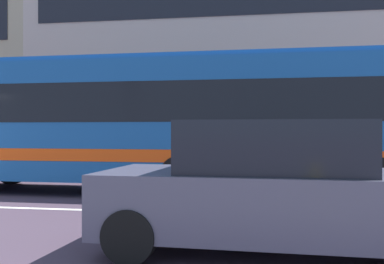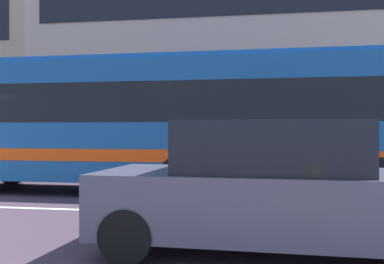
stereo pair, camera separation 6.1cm
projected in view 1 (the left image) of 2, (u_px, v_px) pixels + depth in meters
apartment_block_right at (237, 30)px, 23.26m from camera, size 18.24×8.19×12.93m
transit_bus at (163, 119)px, 11.47m from camera, size 11.53×2.73×3.26m
sedan_oncoming at (286, 190)px, 5.87m from camera, size 4.76×2.06×1.66m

